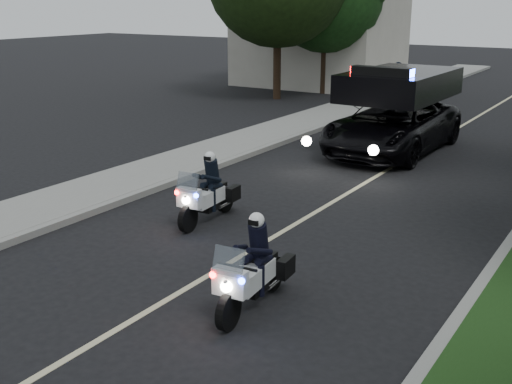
{
  "coord_description": "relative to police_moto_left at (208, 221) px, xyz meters",
  "views": [
    {
      "loc": [
        6.07,
        -5.68,
        4.56
      ],
      "look_at": [
        -0.2,
        4.16,
        1.0
      ],
      "focal_mm": 44.53,
      "sensor_mm": 36.0,
      "label": 1
    }
  ],
  "objects": [
    {
      "name": "sidewalk_left",
      "position": [
        -3.52,
        5.42,
        0.08
      ],
      "size": [
        2.0,
        60.0,
        0.16
      ],
      "primitive_type": "cube",
      "color": "gray",
      "rests_on": "ground"
    },
    {
      "name": "police_moto_left",
      "position": [
        0.0,
        0.0,
        0.0
      ],
      "size": [
        0.75,
        1.82,
        1.51
      ],
      "primitive_type": null,
      "rotation": [
        0.0,
        0.0,
        0.08
      ],
      "color": "silver",
      "rests_on": "ground"
    },
    {
      "name": "lane_marking",
      "position": [
        1.68,
        5.42,
        0.0
      ],
      "size": [
        0.12,
        50.0,
        0.01
      ],
      "primitive_type": "cube",
      "color": "#BFB78C",
      "rests_on": "ground"
    },
    {
      "name": "curb_left",
      "position": [
        -2.42,
        5.42,
        0.07
      ],
      "size": [
        0.2,
        60.0,
        0.15
      ],
      "primitive_type": "cube",
      "color": "gray",
      "rests_on": "ground"
    },
    {
      "name": "tree_left_far",
      "position": [
        -7.61,
        15.69,
        0.0
      ],
      "size": [
        7.92,
        7.92,
        10.93
      ],
      "primitive_type": null,
      "rotation": [
        0.0,
        0.0,
        0.24
      ],
      "color": "black",
      "rests_on": "ground"
    },
    {
      "name": "tree_left_near",
      "position": [
        -6.56,
        18.55,
        0.0
      ],
      "size": [
        6.54,
        6.54,
        9.2
      ],
      "primitive_type": null,
      "rotation": [
        0.0,
        0.0,
        0.21
      ],
      "color": "#183D14",
      "rests_on": "ground"
    },
    {
      "name": "bicycle",
      "position": [
        -1.44,
        14.99,
        0.0
      ],
      "size": [
        0.89,
        1.95,
        0.98
      ],
      "primitive_type": "imported",
      "rotation": [
        0.0,
        0.0,
        -0.13
      ],
      "color": "black",
      "rests_on": "ground"
    },
    {
      "name": "police_suv",
      "position": [
        0.95,
        8.26,
        0.0
      ],
      "size": [
        2.85,
        5.99,
        2.89
      ],
      "primitive_type": "imported",
      "rotation": [
        0.0,
        0.0,
        -0.02
      ],
      "color": "black",
      "rests_on": "ground"
    },
    {
      "name": "ground",
      "position": [
        1.68,
        -4.58,
        0.0
      ],
      "size": [
        120.0,
        120.0,
        0.0
      ],
      "primitive_type": "plane",
      "color": "black",
      "rests_on": "ground"
    },
    {
      "name": "cyclist",
      "position": [
        -1.44,
        14.99,
        0.0
      ],
      "size": [
        0.71,
        0.5,
        1.91
      ],
      "primitive_type": "imported",
      "rotation": [
        0.0,
        0.0,
        3.09
      ],
      "color": "black",
      "rests_on": "ground"
    },
    {
      "name": "building_far",
      "position": [
        -8.32,
        21.42,
        3.5
      ],
      "size": [
        8.0,
        6.0,
        7.0
      ],
      "primitive_type": "cube",
      "color": "#A8A396",
      "rests_on": "ground"
    },
    {
      "name": "police_moto_right",
      "position": [
        2.96,
        -2.83,
        0.0
      ],
      "size": [
        0.79,
        1.83,
        1.51
      ],
      "primitive_type": null,
      "rotation": [
        0.0,
        0.0,
        0.09
      ],
      "color": "silver",
      "rests_on": "ground"
    }
  ]
}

